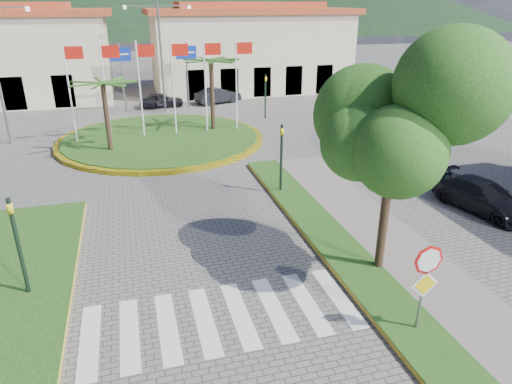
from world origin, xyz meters
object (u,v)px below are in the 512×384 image
object	(u,v)px
roundabout_island	(162,138)
stop_sign	(426,276)
car_side_right	(483,196)
car_dark_a	(162,100)
car_dark_b	(218,96)
deciduous_tree	(397,113)

from	to	relation	value
roundabout_island	stop_sign	xyz separation A→B (m)	(4.90, -20.04, 1.62)
car_side_right	car_dark_a	bearing A→B (deg)	102.62
car_dark_a	roundabout_island	bearing A→B (deg)	168.26
roundabout_island	car_dark_a	xyz separation A→B (m)	(0.91, 9.96, 0.42)
car_dark_a	car_side_right	size ratio (longest dim) A/B	0.80
car_dark_a	car_dark_b	xyz separation A→B (m)	(4.79, 0.35, 0.06)
car_dark_a	deciduous_tree	bearing A→B (deg)	-176.88
roundabout_island	deciduous_tree	bearing A→B (deg)	-72.09
deciduous_tree	car_dark_a	world-z (taller)	deciduous_tree
roundabout_island	car_side_right	distance (m)	18.45
roundabout_island	car_dark_b	xyz separation A→B (m)	(5.69, 10.31, 0.48)
car_dark_b	car_side_right	distance (m)	25.13
deciduous_tree	car_side_right	world-z (taller)	deciduous_tree
deciduous_tree	roundabout_island	bearing A→B (deg)	107.91
car_dark_b	car_side_right	xyz separation A→B (m)	(6.30, -24.32, -0.02)
roundabout_island	car_dark_b	size ratio (longest dim) A/B	3.22
roundabout_island	stop_sign	world-z (taller)	roundabout_island
car_dark_b	car_side_right	world-z (taller)	car_dark_b
stop_sign	car_dark_b	size ratio (longest dim) A/B	0.67
stop_sign	car_dark_a	xyz separation A→B (m)	(-3.99, 29.99, -1.20)
stop_sign	car_dark_a	distance (m)	30.28
stop_sign	car_side_right	distance (m)	9.38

